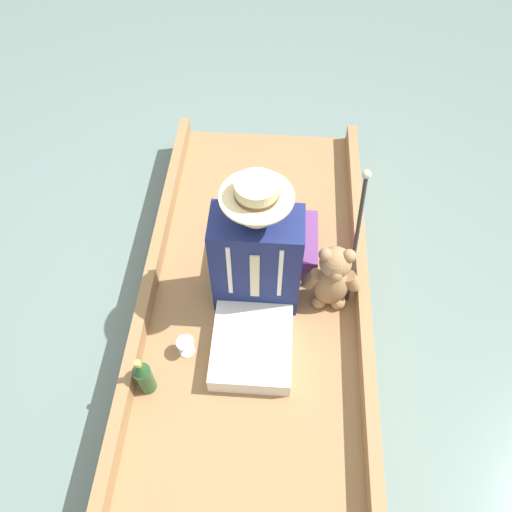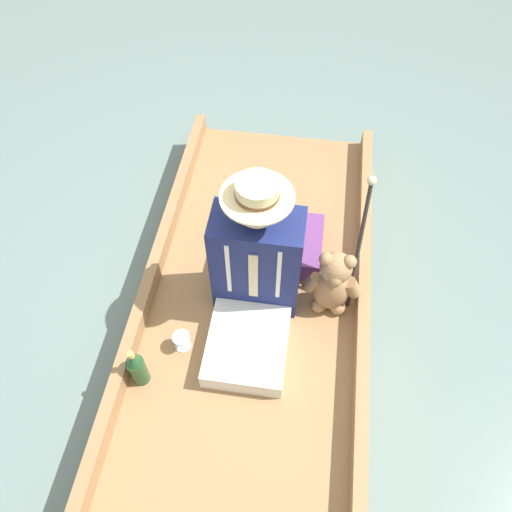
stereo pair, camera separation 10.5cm
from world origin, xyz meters
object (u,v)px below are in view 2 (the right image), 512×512
(seated_person, at_px, (255,272))
(teddy_bear, at_px, (332,284))
(walking_cane, at_px, (361,234))
(wine_glass, at_px, (182,340))
(champagne_bottle, at_px, (137,367))

(seated_person, distance_m, teddy_bear, 0.40)
(walking_cane, bearing_deg, wine_glass, 32.30)
(walking_cane, distance_m, champagne_bottle, 1.22)
(wine_glass, bearing_deg, walking_cane, -147.70)
(seated_person, distance_m, champagne_bottle, 0.70)
(seated_person, height_order, champagne_bottle, seated_person)
(teddy_bear, bearing_deg, walking_cane, -122.03)
(teddy_bear, xyz_separation_m, walking_cane, (-0.10, -0.16, 0.21))
(seated_person, relative_size, walking_cane, 1.21)
(wine_glass, bearing_deg, champagne_bottle, 50.92)
(seated_person, bearing_deg, teddy_bear, -173.25)
(seated_person, bearing_deg, wine_glass, 39.53)
(champagne_bottle, bearing_deg, teddy_bear, -147.94)
(teddy_bear, distance_m, champagne_bottle, 1.02)
(wine_glass, bearing_deg, seated_person, -138.44)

